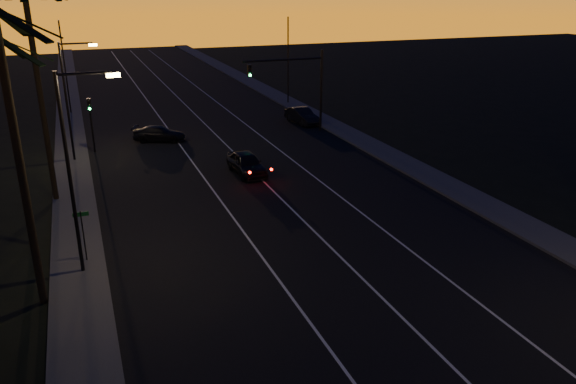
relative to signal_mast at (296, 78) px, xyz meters
name	(u,v)px	position (x,y,z in m)	size (l,w,h in m)	color
road	(251,177)	(-7.14, -9.99, -4.78)	(20.00, 170.00, 0.01)	black
sidewalk_left	(74,198)	(-18.34, -9.99, -4.70)	(2.40, 170.00, 0.16)	#3D3D3A
sidewalk_right	(396,159)	(4.06, -9.99, -4.70)	(2.40, 170.00, 0.16)	#3D3D3A
lane_stripe_left	(207,182)	(-10.14, -9.99, -4.76)	(0.12, 160.00, 0.01)	silver
lane_stripe_mid	(258,176)	(-6.64, -9.99, -4.76)	(0.12, 160.00, 0.01)	silver
lane_stripe_right	(306,170)	(-3.14, -9.99, -4.76)	(0.12, 160.00, 0.01)	silver
palm_near	(15,134)	(-19.74, -21.99, 2.29)	(4.25, 4.16, 11.53)	black
palm_mid	(13,122)	(-20.34, -15.99, 1.47)	(4.25, 4.16, 10.03)	black
palm_far	(37,73)	(-19.34, -9.99, 2.83)	(4.25, 4.16, 12.53)	black
streetlight_left_near	(75,159)	(-17.84, -19.99, 0.54)	(2.55, 0.26, 9.00)	black
streetlight_left_far	(70,92)	(-17.82, -1.99, 0.28)	(2.55, 0.26, 8.50)	black
street_sign	(83,230)	(-17.94, -18.99, -3.13)	(0.70, 0.06, 2.60)	black
signal_mast	(296,78)	(0.00, 0.00, 0.00)	(7.10, 0.41, 7.00)	black
signal_post	(90,115)	(-16.64, -0.01, -1.89)	(0.28, 0.37, 4.20)	black
far_pole_left	(65,68)	(-18.14, 15.01, -0.28)	(0.14, 0.14, 9.00)	black
far_pole_right	(288,61)	(3.86, 12.01, -0.28)	(0.14, 0.14, 9.00)	black
lead_car	(247,163)	(-7.19, -9.17, -4.03)	(2.02, 4.96, 1.49)	black
right_car	(302,116)	(1.86, 3.13, -4.06)	(2.04, 4.46, 1.42)	black
cross_car	(159,134)	(-11.44, 1.50, -4.15)	(4.60, 3.18, 1.24)	black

